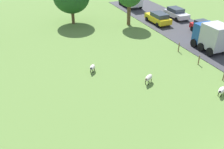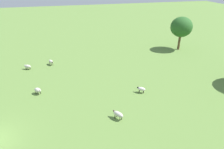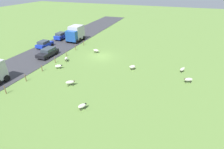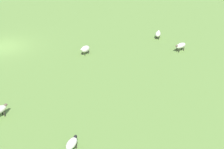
# 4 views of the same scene
# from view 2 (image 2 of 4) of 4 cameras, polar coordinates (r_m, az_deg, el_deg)

# --- Properties ---
(sheep_0) EXTENTS (1.07, 1.02, 0.78)m
(sheep_0) POSITION_cam_2_polar(r_m,az_deg,el_deg) (25.55, -19.92, -4.13)
(sheep_0) COLOR beige
(sheep_0) RESTS_ON ground_plane
(sheep_1) EXTENTS (0.91, 1.11, 0.72)m
(sheep_1) POSITION_cam_2_polar(r_m,az_deg,el_deg) (32.61, -22.37, 2.10)
(sheep_1) COLOR beige
(sheep_1) RESTS_ON ground_plane
(sheep_3) EXTENTS (1.29, 0.90, 0.78)m
(sheep_3) POSITION_cam_2_polar(r_m,az_deg,el_deg) (33.01, -16.58, 3.45)
(sheep_3) COLOR beige
(sheep_3) RESTS_ON ground_plane
(sheep_4) EXTENTS (1.23, 1.05, 0.80)m
(sheep_4) POSITION_cam_2_polar(r_m,az_deg,el_deg) (20.21, 1.72, -10.94)
(sheep_4) COLOR beige
(sheep_4) RESTS_ON ground_plane
(sheep_6) EXTENTS (0.91, 1.02, 0.72)m
(sheep_6) POSITION_cam_2_polar(r_m,az_deg,el_deg) (24.55, 8.14, -4.01)
(sheep_6) COLOR silver
(sheep_6) RESTS_ON ground_plane
(tree_0) EXTENTS (3.81, 3.81, 5.95)m
(tree_0) POSITION_cam_2_polar(r_m,az_deg,el_deg) (39.37, 18.71, 12.37)
(tree_0) COLOR brown
(tree_0) RESTS_ON ground_plane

